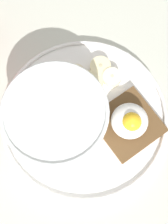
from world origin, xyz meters
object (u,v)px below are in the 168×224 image
banana_slice_left (100,67)px  banana_slice_back (93,81)px  oatmeal_bowl (57,118)px  toast_slice (128,124)px  banana_slice_front (112,78)px  poached_egg (130,121)px  banana_slice_right (77,73)px

banana_slice_left → banana_slice_back: size_ratio=0.99×
oatmeal_bowl → toast_slice: bearing=-45.4°
banana_slice_front → banana_slice_left: size_ratio=1.04×
banana_slice_left → banana_slice_back: (-2.63, -0.83, -0.07)cm
poached_egg → banana_slice_left: (3.90, 9.73, -2.11)cm
toast_slice → banana_slice_left: size_ratio=2.84×
banana_slice_front → banana_slice_right: banana_slice_front is taller
poached_egg → banana_slice_left: poached_egg is taller
oatmeal_bowl → poached_egg: size_ratio=2.68×
oatmeal_bowl → poached_egg: 10.69cm
banana_slice_right → banana_slice_left: bearing=-29.4°
banana_slice_front → banana_slice_left: bearing=88.9°
poached_egg → banana_slice_left: 10.70cm
banana_slice_front → banana_slice_right: size_ratio=0.96×
toast_slice → poached_egg: size_ratio=1.82×
poached_egg → banana_slice_front: (3.85, 7.13, -2.05)cm
banana_slice_front → banana_slice_back: bearing=145.4°
oatmeal_bowl → banana_slice_back: bearing=8.2°
banana_slice_front → banana_slice_right: bearing=126.8°
banana_slice_left → poached_egg: bearing=-111.9°
banana_slice_left → banana_slice_right: bearing=150.6°
toast_slice → banana_slice_front: bearing=61.6°
oatmeal_bowl → banana_slice_front: size_ratio=4.02×
oatmeal_bowl → banana_slice_left: size_ratio=4.18×
oatmeal_bowl → banana_slice_front: 11.63cm
oatmeal_bowl → banana_slice_back: size_ratio=4.12×
oatmeal_bowl → banana_slice_right: (7.88, 4.03, -2.81)cm
banana_slice_left → banana_slice_right: (-3.45, 1.95, -0.01)cm
banana_slice_back → banana_slice_left: bearing=17.5°
toast_slice → banana_slice_back: 8.91cm
toast_slice → banana_slice_front: banana_slice_front is taller
poached_egg → banana_slice_right: (0.45, 11.68, -2.12)cm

